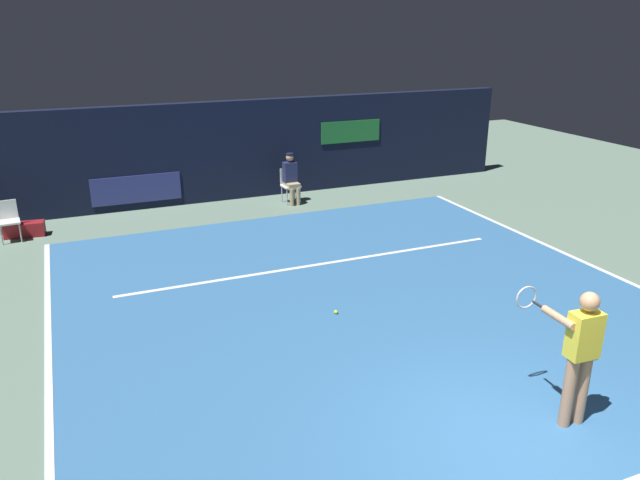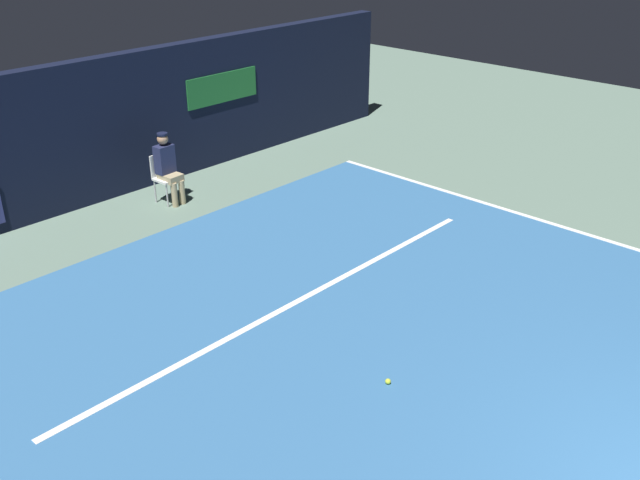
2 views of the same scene
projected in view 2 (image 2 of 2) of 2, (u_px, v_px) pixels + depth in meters
name	position (u px, v px, depth m)	size (l,w,h in m)	color
ground_plane	(397.00, 354.00, 8.99)	(31.03, 31.03, 0.00)	slate
court_surface	(397.00, 353.00, 8.99)	(9.98, 10.23, 0.01)	#336699
line_sideline_left	(574.00, 230.00, 12.23)	(0.10, 10.23, 0.01)	white
line_service	(295.00, 303.00, 10.08)	(7.78, 0.10, 0.01)	white
back_wall	(80.00, 135.00, 12.82)	(15.88, 0.33, 2.60)	black
line_judge_on_chair	(167.00, 167.00, 13.10)	(0.47, 0.55, 1.32)	white
tennis_ball	(388.00, 381.00, 8.41)	(0.07, 0.07, 0.07)	#CCE033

